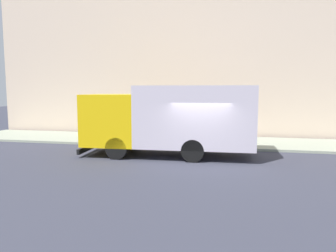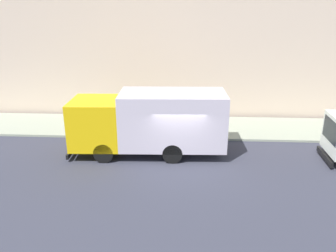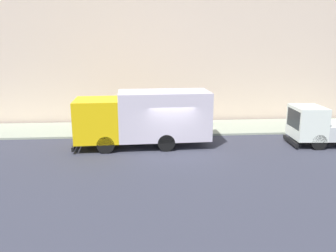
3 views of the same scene
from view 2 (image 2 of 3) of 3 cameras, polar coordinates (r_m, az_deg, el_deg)
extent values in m
plane|color=#353644|center=(16.29, 1.96, -6.31)|extent=(80.00, 80.00, 0.00)
cube|color=#979E8A|center=(20.94, 2.30, -0.14)|extent=(4.12, 30.00, 0.13)
cube|color=beige|center=(22.38, 2.60, 14.34)|extent=(0.50, 30.00, 10.19)
cube|color=yellow|center=(17.19, -12.05, 0.61)|extent=(2.69, 2.55, 2.33)
cube|color=black|center=(17.42, -15.98, 1.50)|extent=(2.18, 0.15, 1.31)
cube|color=silver|center=(16.69, 0.80, 1.19)|extent=(2.80, 5.30, 2.72)
cube|color=black|center=(18.00, -15.74, -3.55)|extent=(2.49, 0.22, 0.24)
cylinder|color=black|center=(16.46, -10.96, -4.53)|extent=(0.34, 0.98, 0.97)
cylinder|color=black|center=(18.54, -9.57, -1.67)|extent=(0.34, 0.98, 0.97)
cylinder|color=black|center=(16.11, 0.76, -4.70)|extent=(0.34, 0.98, 0.97)
cylinder|color=black|center=(18.23, 0.79, -1.76)|extent=(0.34, 0.98, 0.97)
cube|color=black|center=(17.65, 26.07, -0.66)|extent=(1.83, 0.15, 1.05)
cube|color=black|center=(18.09, 25.20, -4.70)|extent=(2.09, 0.23, 0.24)
cylinder|color=black|center=(21.47, -10.82, 1.38)|extent=(0.35, 0.35, 0.84)
cylinder|color=tan|center=(21.26, -10.94, 3.25)|extent=(0.47, 0.47, 0.62)
sphere|color=brown|center=(21.15, -11.01, 4.33)|extent=(0.21, 0.21, 0.21)
cylinder|color=black|center=(21.29, -6.84, 1.47)|extent=(0.35, 0.35, 0.86)
cylinder|color=#4D884F|center=(21.08, -6.91, 3.35)|extent=(0.47, 0.47, 0.59)
sphere|color=brown|center=(20.98, -6.96, 4.39)|extent=(0.20, 0.20, 0.20)
cylinder|color=#3F394A|center=(21.16, -3.35, 1.39)|extent=(0.37, 0.37, 0.80)
cylinder|color=#212B33|center=(20.96, -3.38, 3.24)|extent=(0.49, 0.49, 0.62)
sphere|color=#916447|center=(20.84, -3.41, 4.33)|extent=(0.21, 0.21, 0.21)
cylinder|color=#4C5156|center=(19.04, 2.44, 1.58)|extent=(0.08, 0.08, 2.23)
cube|color=blue|center=(18.79, 2.42, 4.09)|extent=(0.44, 0.03, 0.36)
camera|label=1|loc=(4.44, 23.57, -48.15)|focal=34.23mm
camera|label=3|loc=(3.94, -140.73, -34.25)|focal=35.90mm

